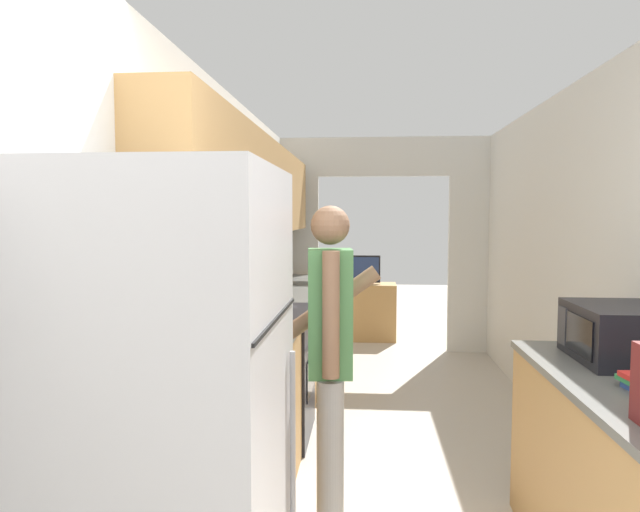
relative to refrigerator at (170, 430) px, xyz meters
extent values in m
cube|color=silver|center=(-0.39, 1.49, 0.37)|extent=(0.06, 7.93, 2.50)
cube|color=#B2844C|center=(-0.20, 2.56, 0.93)|extent=(0.32, 4.24, 0.72)
cube|color=silver|center=(2.08, 1.49, 0.37)|extent=(0.06, 7.93, 2.50)
cube|color=silver|center=(-0.24, 4.88, 0.15)|extent=(0.65, 0.06, 2.05)
cube|color=silver|center=(1.93, 4.88, 0.15)|extent=(0.65, 0.06, 2.05)
cube|color=silver|center=(0.85, 4.88, 1.40)|extent=(2.82, 0.06, 0.45)
cube|color=#B2844C|center=(-0.06, 1.12, -0.44)|extent=(0.60, 1.37, 0.89)
cube|color=#565651|center=(-0.06, 1.12, 0.02)|extent=(0.62, 1.38, 0.03)
cube|color=#B2844C|center=(-0.06, 3.61, -0.44)|extent=(0.60, 2.13, 0.89)
cube|color=#565651|center=(-0.06, 3.62, 0.02)|extent=(0.62, 2.14, 0.03)
cube|color=#9EA3A8|center=(-0.06, 0.90, 0.04)|extent=(0.42, 0.44, 0.00)
cube|color=#B7B7BC|center=(0.00, 0.00, 0.00)|extent=(0.73, 0.84, 1.76)
cube|color=black|center=(0.37, 0.00, 0.39)|extent=(0.01, 0.80, 0.01)
cylinder|color=#99999E|center=(0.38, 0.27, -0.14)|extent=(0.02, 0.02, 0.70)
cube|color=black|center=(-0.05, 2.18, -0.42)|extent=(0.62, 0.74, 0.92)
cube|color=black|center=(0.26, 2.18, -0.42)|extent=(0.01, 0.50, 0.28)
cylinder|color=#B7B7BC|center=(0.28, 2.18, -0.19)|extent=(0.02, 0.59, 0.02)
cube|color=black|center=(-0.34, 2.18, 0.11)|extent=(0.04, 0.74, 0.14)
cylinder|color=#232328|center=(0.07, 2.02, 0.04)|extent=(0.16, 0.16, 0.01)
cylinder|color=#232328|center=(0.07, 2.34, 0.04)|extent=(0.16, 0.16, 0.01)
cylinder|color=#232328|center=(-0.18, 2.02, 0.04)|extent=(0.16, 0.16, 0.01)
cylinder|color=#232328|center=(-0.18, 2.34, 0.04)|extent=(0.16, 0.16, 0.01)
cylinder|color=#9E9E9E|center=(0.49, 0.82, -0.47)|extent=(0.14, 0.14, 0.82)
cylinder|color=#9E9E9E|center=(0.47, 0.99, -0.47)|extent=(0.14, 0.14, 0.82)
cube|color=#4C844C|center=(0.48, 0.90, 0.25)|extent=(0.23, 0.23, 0.62)
cylinder|color=#8C664C|center=(0.49, 0.76, 0.27)|extent=(0.09, 0.09, 0.59)
cylinder|color=#8C664C|center=(0.47, 1.05, 0.27)|extent=(0.53, 0.13, 0.40)
sphere|color=#8C664C|center=(0.48, 0.90, 0.67)|extent=(0.19, 0.19, 0.19)
cube|color=black|center=(1.83, 0.90, 0.17)|extent=(0.40, 0.52, 0.26)
cube|color=black|center=(1.63, 0.85, 0.17)|extent=(0.01, 0.31, 0.18)
cube|color=#38383D|center=(1.63, 1.08, 0.17)|extent=(0.01, 0.10, 0.19)
cube|color=#B2844C|center=(0.60, 5.47, -0.52)|extent=(0.86, 0.42, 0.72)
cube|color=black|center=(0.60, 5.43, -0.15)|extent=(0.20, 0.16, 0.02)
cube|color=black|center=(0.60, 5.43, 0.04)|extent=(0.46, 0.04, 0.35)
cube|color=navy|center=(0.60, 5.41, 0.04)|extent=(0.42, 0.01, 0.31)
camera|label=1|loc=(0.66, -1.82, 0.72)|focal=32.00mm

